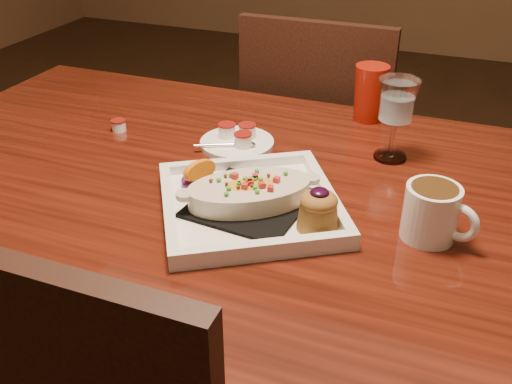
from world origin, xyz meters
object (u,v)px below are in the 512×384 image
(plate, at_px, (255,199))
(goblet, at_px, (397,105))
(red_tumbler, at_px, (370,93))
(coffee_mug, at_px, (433,211))
(table, at_px, (237,227))
(saucer, at_px, (237,141))
(chair_far, at_px, (321,156))

(plate, relative_size, goblet, 2.44)
(plate, height_order, red_tumbler, red_tumbler)
(goblet, bearing_deg, plate, -122.05)
(coffee_mug, relative_size, red_tumbler, 0.94)
(table, height_order, saucer, saucer)
(table, relative_size, red_tumbler, 11.82)
(table, height_order, chair_far, chair_far)
(chair_far, xyz_separation_m, saucer, (-0.06, -0.48, 0.25))
(table, xyz_separation_m, saucer, (-0.06, 0.15, 0.11))
(chair_far, bearing_deg, red_tumbler, 124.20)
(chair_far, distance_m, goblet, 0.61)
(coffee_mug, bearing_deg, chair_far, 135.11)
(saucer, bearing_deg, goblet, 10.94)
(plate, distance_m, red_tumbler, 0.48)
(chair_far, height_order, red_tumbler, chair_far)
(table, bearing_deg, goblet, 39.97)
(plate, bearing_deg, goblet, 26.07)
(plate, height_order, saucer, plate)
(chair_far, distance_m, red_tumbler, 0.43)
(coffee_mug, distance_m, saucer, 0.46)
(table, distance_m, goblet, 0.39)
(chair_far, xyz_separation_m, red_tumbler, (0.17, -0.24, 0.31))
(chair_far, bearing_deg, table, 90.00)
(saucer, relative_size, red_tumbler, 1.22)
(plate, distance_m, saucer, 0.26)
(chair_far, distance_m, coffee_mug, 0.82)
(chair_far, height_order, plate, chair_far)
(table, height_order, coffee_mug, coffee_mug)
(goblet, bearing_deg, saucer, -169.06)
(chair_far, xyz_separation_m, coffee_mug, (0.35, -0.68, 0.29))
(red_tumbler, bearing_deg, chair_far, 124.20)
(goblet, xyz_separation_m, saucer, (-0.31, -0.06, -0.10))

